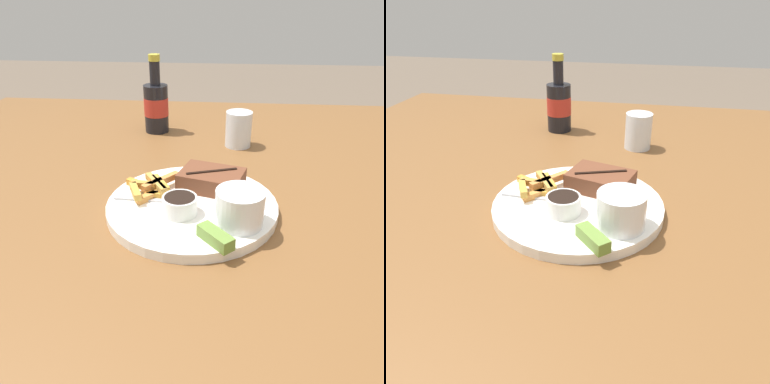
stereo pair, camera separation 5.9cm
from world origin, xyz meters
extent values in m
cube|color=brown|center=(0.00, 0.00, 0.74)|extent=(1.49, 1.46, 0.04)
cylinder|color=brown|center=(-0.68, 0.67, 0.36)|extent=(0.06, 0.06, 0.72)
cylinder|color=white|center=(0.00, 0.00, 0.77)|extent=(0.30, 0.30, 0.01)
cylinder|color=white|center=(0.00, 0.00, 0.77)|extent=(0.30, 0.30, 0.00)
cube|color=brown|center=(0.03, 0.06, 0.79)|extent=(0.13, 0.11, 0.03)
cube|color=black|center=(0.03, 0.06, 0.81)|extent=(0.09, 0.04, 0.00)
cube|color=gold|center=(-0.06, 0.03, 0.79)|extent=(0.04, 0.06, 0.01)
cube|color=gold|center=(-0.06, 0.01, 0.78)|extent=(0.05, 0.02, 0.01)
cube|color=#CE803D|center=(-0.06, 0.04, 0.79)|extent=(0.06, 0.07, 0.01)
cube|color=#BE8F41|center=(-0.07, 0.03, 0.79)|extent=(0.05, 0.07, 0.01)
cube|color=#CD863D|center=(-0.07, 0.01, 0.78)|extent=(0.05, 0.05, 0.01)
cube|color=#C48738|center=(-0.09, 0.03, 0.79)|extent=(0.05, 0.02, 0.01)
cube|color=gold|center=(-0.10, 0.00, 0.79)|extent=(0.03, 0.05, 0.01)
cube|color=orange|center=(-0.10, 0.04, 0.78)|extent=(0.06, 0.04, 0.01)
cylinder|color=white|center=(0.08, -0.06, 0.81)|extent=(0.08, 0.08, 0.06)
cylinder|color=beige|center=(0.08, -0.06, 0.83)|extent=(0.07, 0.07, 0.01)
cylinder|color=silver|center=(-0.02, -0.04, 0.79)|extent=(0.06, 0.06, 0.03)
cylinder|color=black|center=(-0.02, -0.04, 0.81)|extent=(0.05, 0.05, 0.01)
cube|color=olive|center=(0.04, -0.12, 0.79)|extent=(0.06, 0.06, 0.02)
cube|color=#B7B7BC|center=(-0.09, 0.00, 0.78)|extent=(0.10, 0.02, 0.00)
cube|color=#B7B7BC|center=(-0.02, 0.00, 0.78)|extent=(0.03, 0.00, 0.00)
cube|color=#B7B7BC|center=(-0.02, 0.00, 0.78)|extent=(0.03, 0.00, 0.00)
cube|color=#B7B7BC|center=(-0.02, 0.01, 0.78)|extent=(0.03, 0.00, 0.00)
cylinder|color=black|center=(-0.13, 0.41, 0.82)|extent=(0.06, 0.06, 0.13)
cylinder|color=#B22D23|center=(-0.13, 0.41, 0.83)|extent=(0.07, 0.07, 0.05)
cylinder|color=black|center=(-0.13, 0.41, 0.91)|extent=(0.03, 0.03, 0.06)
cylinder|color=gold|center=(-0.13, 0.41, 0.95)|extent=(0.03, 0.03, 0.02)
cylinder|color=silver|center=(0.09, 0.32, 0.80)|extent=(0.06, 0.06, 0.09)
camera|label=1|loc=(0.05, -0.57, 1.11)|focal=35.00mm
camera|label=2|loc=(0.11, -0.56, 1.11)|focal=35.00mm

